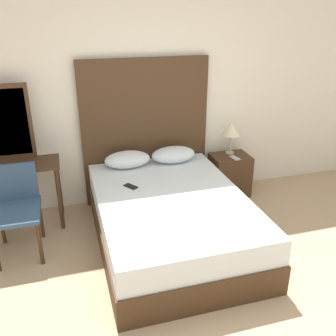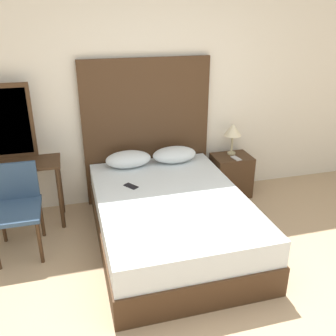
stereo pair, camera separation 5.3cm
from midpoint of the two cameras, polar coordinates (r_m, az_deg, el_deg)
wall_back at (r=4.41m, az=-1.66°, el=12.07°), size 10.00×0.06×2.70m
bed at (r=3.76m, az=0.82°, el=-7.86°), size 1.42×2.02×0.53m
headboard at (r=4.44m, az=-2.86°, el=5.49°), size 1.50×0.05×1.71m
pillow_left at (r=4.26m, az=-5.70°, el=1.34°), size 0.52×0.30×0.19m
pillow_right at (r=4.37m, az=1.32°, el=2.06°), size 0.52×0.30×0.19m
phone_on_bed at (r=3.82m, az=-5.27°, el=-2.77°), size 0.14×0.16×0.01m
nightstand at (r=4.77m, az=9.87°, el=-1.12°), size 0.46×0.36×0.52m
table_lamp at (r=4.64m, az=10.19°, el=5.62°), size 0.21×0.21×0.39m
phone_on_nightstand at (r=4.60m, az=10.67°, el=1.47°), size 0.09×0.16×0.01m
vanity_desk at (r=4.20m, az=-22.06°, el=-1.21°), size 0.96×0.41×0.73m
vanity_mirror at (r=4.20m, az=-22.94°, el=6.47°), size 0.51×0.03×0.79m
chair at (r=3.85m, az=-21.71°, el=-4.97°), size 0.44×0.52×0.84m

